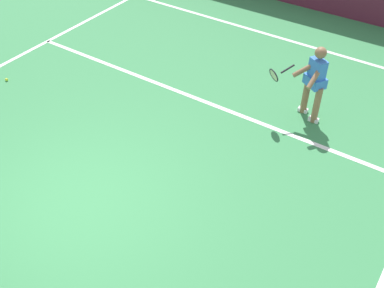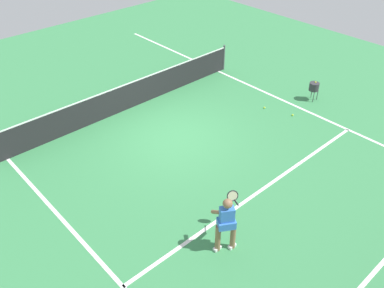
% 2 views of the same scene
% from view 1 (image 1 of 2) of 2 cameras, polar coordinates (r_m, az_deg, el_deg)
% --- Properties ---
extents(ground_plane, '(24.86, 24.86, 0.00)m').
position_cam_1_polar(ground_plane, '(7.76, -14.27, -7.26)').
color(ground_plane, '#38844C').
extents(baseline_marking, '(10.13, 0.10, 0.01)m').
position_cam_1_polar(baseline_marking, '(12.41, 9.79, 13.15)').
color(baseline_marking, white).
rests_on(baseline_marking, ground).
extents(service_line_marking, '(9.13, 0.10, 0.01)m').
position_cam_1_polar(service_line_marking, '(9.77, 0.69, 5.63)').
color(service_line_marking, white).
rests_on(service_line_marking, ground).
extents(tennis_player, '(1.07, 0.79, 1.55)m').
position_cam_1_polar(tennis_player, '(9.09, 14.83, 7.60)').
color(tennis_player, '#8C6647').
rests_on(tennis_player, ground).
extents(tennis_ball_mid, '(0.07, 0.07, 0.07)m').
position_cam_1_polar(tennis_ball_mid, '(11.14, -22.01, 7.41)').
color(tennis_ball_mid, '#D1E533').
rests_on(tennis_ball_mid, ground).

